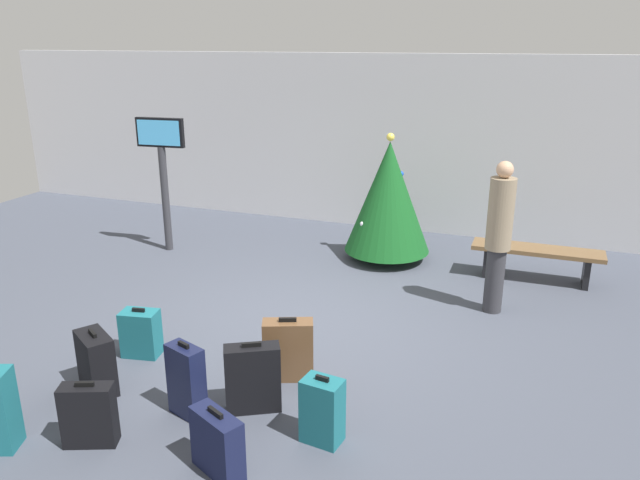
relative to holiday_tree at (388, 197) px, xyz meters
The scene contains 14 objects.
ground_plane 2.82m from the holiday_tree, 98.89° to the right, with size 16.00×16.00×0.00m, color #424754.
back_wall 1.83m from the holiday_tree, 103.42° to the left, with size 16.00×0.20×3.03m, color silver.
holiday_tree is the anchor object (origin of this frame).
flight_info_kiosk 3.54m from the holiday_tree, 167.20° to the right, with size 0.78×0.16×2.12m.
waiting_bench 2.28m from the holiday_tree, ahead, with size 1.77×0.44×0.48m.
traveller_0 2.21m from the holiday_tree, 38.97° to the right, with size 0.37×0.37×1.90m.
suitcase_0 3.82m from the holiday_tree, 90.72° to the right, with size 0.54×0.38×0.66m.
suitcase_1 4.29m from the holiday_tree, 113.96° to the right, with size 0.43×0.32×0.55m.
suitcase_2 4.95m from the holiday_tree, 110.13° to the right, with size 0.52×0.46×0.63m.
suitcase_3 5.30m from the holiday_tree, 90.10° to the right, with size 0.52×0.38×0.56m.
suitcase_5 4.74m from the holiday_tree, 98.02° to the right, with size 0.40×0.29×0.72m.
suitcase_6 4.68m from the holiday_tree, 82.33° to the right, with size 0.36×0.27×0.62m.
suitcase_7 4.43m from the holiday_tree, 91.72° to the right, with size 0.53×0.41×0.69m.
suitcase_8 5.48m from the holiday_tree, 102.67° to the right, with size 0.47×0.33×0.59m.
Camera 1 is at (2.54, -6.12, 3.25)m, focal length 34.29 mm.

